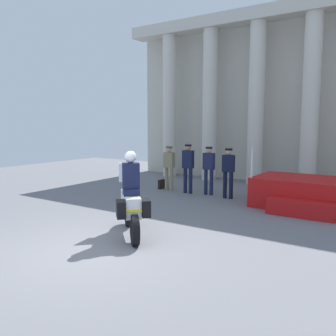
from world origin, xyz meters
TOP-DOWN VIEW (x-y plane):
  - ground_plane at (0.00, 0.00)m, footprint 28.00×28.00m
  - colonnade_backdrop at (0.88, 10.03)m, footprint 14.27×1.49m
  - reviewing_stand at (2.80, 6.22)m, footprint 3.24×2.41m
  - officer_in_row_0 at (-2.27, 6.30)m, footprint 0.39×0.24m
  - officer_in_row_1 at (-1.41, 6.23)m, footprint 0.39×0.24m
  - officer_in_row_2 at (-0.65, 6.37)m, footprint 0.39×0.24m
  - officer_in_row_3 at (0.17, 6.18)m, footprint 0.39×0.24m
  - motorcycle_with_rider at (0.08, 1.27)m, footprint 1.59×1.53m
  - briefcase_on_ground at (-2.69, 6.40)m, footprint 0.10×0.32m

SIDE VIEW (x-z plane):
  - ground_plane at x=0.00m, z-range 0.00..0.00m
  - briefcase_on_ground at x=-2.69m, z-range 0.00..0.36m
  - reviewing_stand at x=2.80m, z-range -0.46..1.32m
  - motorcycle_with_rider at x=0.08m, z-range -0.16..1.74m
  - officer_in_row_0 at x=-2.27m, z-range 0.15..1.79m
  - officer_in_row_3 at x=0.17m, z-range 0.15..1.82m
  - officer_in_row_2 at x=-0.65m, z-range 0.15..1.84m
  - officer_in_row_1 at x=-1.41m, z-range 0.16..1.91m
  - colonnade_backdrop at x=0.88m, z-range 0.22..7.55m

